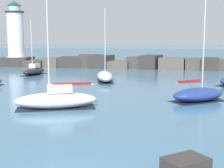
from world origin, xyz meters
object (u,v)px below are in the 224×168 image
Objects in this scene: sailboat_moored_1 at (198,94)px; sailboat_moored_5 at (56,99)px; lighthouse at (16,38)px; sailboat_moored_0 at (105,76)px; sailboat_moored_4 at (34,71)px.

sailboat_moored_5 is (-11.21, -5.23, 0.09)m from sailboat_moored_1.
sailboat_moored_5 is at bearing -57.34° from lighthouse.
sailboat_moored_0 is 16.44m from sailboat_moored_5.
sailboat_moored_4 is 0.93× the size of sailboat_moored_5.
lighthouse is 1.21× the size of sailboat_moored_1.
sailboat_moored_1 is (34.35, -30.88, -4.97)m from lighthouse.
sailboat_moored_1 is 12.37m from sailboat_moored_5.
sailboat_moored_4 is at bearing 158.12° from sailboat_moored_0.
sailboat_moored_1 is at bearing -41.95° from lighthouse.
sailboat_moored_0 is 1.13× the size of sailboat_moored_4.
sailboat_moored_1 reaches higher than sailboat_moored_4.
lighthouse is 1.47× the size of sailboat_moored_5.
sailboat_moored_0 is at bearing 134.67° from sailboat_moored_1.
lighthouse is at bearing 139.80° from sailboat_moored_0.
sailboat_moored_0 is 13.32m from sailboat_moored_4.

